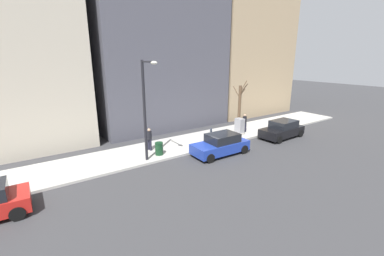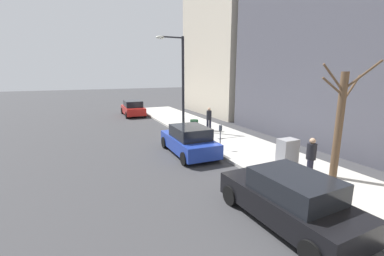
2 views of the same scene
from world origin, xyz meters
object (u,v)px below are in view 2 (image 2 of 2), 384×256
Objects in this scene: parked_car_black at (289,199)px; trash_bin at (194,126)px; pedestrian_near_meter at (311,156)px; parked_car_red at (133,108)px; bare_tree at (339,123)px; parking_meter at (220,135)px; pedestrian_midblock at (209,118)px; utility_box at (287,156)px; parked_car_blue at (189,141)px; streetlamp at (179,76)px.

parked_car_black is 11.10m from trash_bin.
parked_car_black is at bearing 9.75° from pedestrian_near_meter.
bare_tree is at bearing -76.91° from parked_car_red.
parking_meter is at bearing -95.98° from trash_bin.
pedestrian_midblock reaches higher than parked_car_red.
bare_tree is (3.86, -19.35, 1.64)m from parked_car_red.
parking_meter is 4.74m from pedestrian_midblock.
utility_box is (2.57, -18.15, 0.11)m from parked_car_red.
pedestrian_near_meter is (2.81, 1.74, 0.35)m from parked_car_black.
parked_car_blue is 2.96× the size of utility_box.
pedestrian_near_meter is at bearing -72.25° from utility_box.
parked_car_blue is at bearing 124.36° from bare_tree.
parking_meter is 1.50× the size of trash_bin.
trash_bin is (2.12, 10.90, -0.14)m from parked_car_black.
parked_car_blue is 5.23m from pedestrian_midblock.
parked_car_red is 19.80m from bare_tree.
utility_box is 0.32× the size of bare_tree.
bare_tree is at bearing -42.75° from utility_box.
pedestrian_near_meter is (2.80, -5.28, 0.35)m from parked_car_blue.
pedestrian_near_meter is at bearing -76.76° from parking_meter.
parked_car_black is 0.94× the size of bare_tree.
parked_car_black is 7.02m from parked_car_blue.
utility_box is at bearing -58.86° from parked_car_blue.
pedestrian_midblock reaches higher than trash_bin.
parked_car_black is at bearing 61.12° from pedestrian_midblock.
parked_car_red is 2.56× the size of pedestrian_midblock.
trash_bin is 9.19m from pedestrian_near_meter.
parked_car_black and parked_car_red have the same top height.
parked_car_blue reaches higher than trash_bin.
pedestrian_midblock is (3.40, -9.78, 0.35)m from parked_car_red.
parking_meter is at bearing -98.81° from pedestrian_near_meter.
parked_car_black is at bearing -133.43° from utility_box.
parked_car_blue is at bearing -84.11° from pedestrian_near_meter.
trash_bin is 0.54× the size of pedestrian_midblock.
pedestrian_midblock is at bearing 71.11° from parked_car_black.
pedestrian_midblock is (3.33, 4.01, 0.35)m from parked_car_blue.
streetlamp is at bearing 74.67° from parked_car_blue.
streetlamp reaches higher than pedestrian_near_meter.
parked_car_black is at bearing -97.12° from streetlamp.
parking_meter is 0.21× the size of streetlamp.
parked_car_red is 2.98× the size of utility_box.
pedestrian_midblock is at bearing -69.04° from parked_car_red.
streetlamp reaches higher than parked_car_red.
parking_meter is 0.94× the size of utility_box.
parked_car_red is 0.94× the size of bare_tree.
parked_car_black reaches higher than trash_bin.
bare_tree is 1.65m from pedestrian_near_meter.
bare_tree is 2.73× the size of pedestrian_near_meter.
pedestrian_midblock reaches higher than parking_meter.
streetlamp is (-1.02, 9.35, 3.17)m from utility_box.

